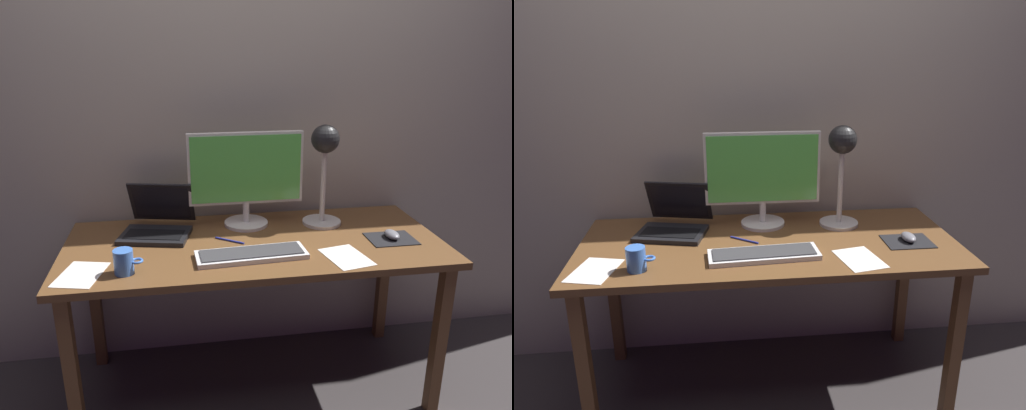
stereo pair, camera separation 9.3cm
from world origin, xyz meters
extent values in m
plane|color=#383333|center=(0.00, 0.00, 0.00)|extent=(4.80, 4.80, 0.00)
cube|color=#B2A893|center=(0.00, 0.40, 1.30)|extent=(4.80, 0.06, 2.60)
cube|color=brown|center=(0.00, 0.00, 0.72)|extent=(1.60, 0.70, 0.03)
cube|color=brown|center=(-0.74, -0.29, 0.35)|extent=(0.05, 0.05, 0.71)
cube|color=brown|center=(0.74, -0.29, 0.35)|extent=(0.05, 0.05, 0.71)
cube|color=brown|center=(-0.74, 0.29, 0.35)|extent=(0.05, 0.05, 0.71)
cube|color=brown|center=(0.74, 0.29, 0.35)|extent=(0.05, 0.05, 0.71)
cylinder|color=silver|center=(-0.01, 0.20, 0.75)|extent=(0.20, 0.20, 0.01)
cylinder|color=silver|center=(-0.01, 0.20, 0.80)|extent=(0.03, 0.03, 0.09)
cube|color=silver|center=(-0.01, 0.20, 1.01)|extent=(0.52, 0.03, 0.33)
cube|color=#59C64C|center=(-0.01, 0.18, 1.01)|extent=(0.50, 0.00, 0.30)
cube|color=silver|center=(-0.04, -0.16, 0.75)|extent=(0.45, 0.17, 0.02)
cube|color=#38383A|center=(-0.04, -0.16, 0.76)|extent=(0.41, 0.14, 0.01)
cube|color=black|center=(-0.42, 0.11, 0.75)|extent=(0.33, 0.27, 0.02)
cube|color=black|center=(-0.43, 0.09, 0.76)|extent=(0.27, 0.17, 0.00)
cube|color=black|center=(-0.39, 0.25, 0.86)|extent=(0.30, 0.15, 0.20)
cube|color=black|center=(-0.39, 0.25, 0.86)|extent=(0.27, 0.13, 0.17)
cylinder|color=beige|center=(0.34, 0.16, 0.75)|extent=(0.18, 0.18, 0.01)
cylinder|color=silver|center=(0.34, 0.16, 0.94)|extent=(0.02, 0.02, 0.36)
sphere|color=black|center=(0.34, 0.16, 1.14)|extent=(0.13, 0.13, 0.13)
sphere|color=#FFEAB2|center=(0.34, 0.15, 1.11)|extent=(0.04, 0.04, 0.04)
cube|color=black|center=(0.59, -0.08, 0.74)|extent=(0.20, 0.16, 0.00)
ellipsoid|color=slate|center=(0.59, -0.07, 0.76)|extent=(0.06, 0.10, 0.03)
cylinder|color=#3F72CC|center=(-0.52, -0.22, 0.79)|extent=(0.07, 0.07, 0.09)
torus|color=#3F72CC|center=(-0.47, -0.22, 0.79)|extent=(0.05, 0.05, 0.01)
cube|color=white|center=(0.33, -0.22, 0.74)|extent=(0.19, 0.23, 0.00)
cube|color=white|center=(-0.68, -0.21, 0.74)|extent=(0.19, 0.24, 0.00)
cylinder|color=#2633A5|center=(-0.11, 0.01, 0.74)|extent=(0.12, 0.09, 0.01)
camera|label=1|loc=(-0.30, -1.89, 1.55)|focal=33.97mm
camera|label=2|loc=(-0.21, -1.90, 1.55)|focal=33.97mm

